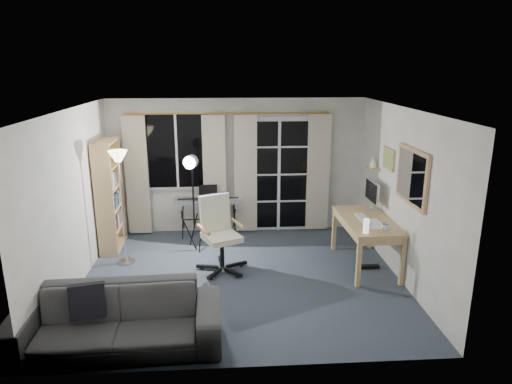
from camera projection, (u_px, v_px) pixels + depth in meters
floor at (242, 279)px, 6.55m from camera, size 4.50×4.00×0.02m
window at (177, 151)px, 7.97m from camera, size 1.20×0.08×1.40m
french_door at (279, 175)px, 8.21m from camera, size 1.32×0.09×2.11m
curtains at (229, 174)px, 8.05m from camera, size 3.60×0.07×2.13m
bookshelf at (108, 198)px, 7.40m from camera, size 0.31×0.85×1.81m
torchiere_lamp at (119, 174)px, 6.68m from camera, size 0.34×0.34×1.76m
keyboard_piano at (208, 201)px, 7.97m from camera, size 1.19×0.60×0.86m
studio_light at (191, 173)px, 7.17m from camera, size 0.35×0.36×1.63m
office_chair at (218, 226)px, 6.72m from camera, size 0.77×0.76×1.12m
desk at (367, 225)px, 6.78m from camera, size 0.73×1.41×0.75m
monitor at (372, 192)px, 7.12m from camera, size 0.18×0.54×0.47m
desk_clutter at (367, 235)px, 6.57m from camera, size 0.43×0.85×0.95m
mug at (385, 227)px, 6.26m from camera, size 0.12×0.10×0.12m
wall_mirror at (412, 177)px, 5.93m from camera, size 0.04×0.94×0.74m
framed_print at (389, 159)px, 6.78m from camera, size 0.03×0.42×0.32m
wall_shelf at (373, 164)px, 7.31m from camera, size 0.16×0.30×0.18m
sofa at (116, 311)px, 4.85m from camera, size 2.23×0.73×0.86m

